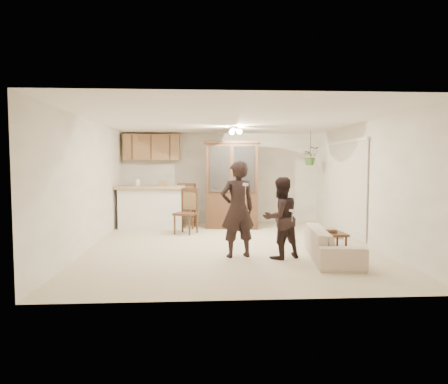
{
  "coord_description": "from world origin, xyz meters",
  "views": [
    {
      "loc": [
        -0.59,
        -7.94,
        1.64
      ],
      "look_at": [
        -0.09,
        0.4,
        1.06
      ],
      "focal_mm": 32.0,
      "sensor_mm": 36.0,
      "label": 1
    }
  ],
  "objects": [
    {
      "name": "hanging_plant",
      "position": [
        2.3,
        2.4,
        1.85
      ],
      "size": [
        0.43,
        0.37,
        0.48
      ],
      "primitive_type": "imported",
      "color": "#335F26",
      "rests_on": "ceiling"
    },
    {
      "name": "child",
      "position": [
        0.8,
        -1.14,
        0.68
      ],
      "size": [
        0.81,
        0.73,
        1.35
      ],
      "primitive_type": "imported",
      "rotation": [
        0.0,
        0.0,
        3.56
      ],
      "color": "black",
      "rests_on": "floor"
    },
    {
      "name": "ceiling",
      "position": [
        0.0,
        0.0,
        2.5
      ],
      "size": [
        5.5,
        6.5,
        0.02
      ],
      "primitive_type": "cube",
      "color": "white",
      "rests_on": "wall_back"
    },
    {
      "name": "chair_hutch_right",
      "position": [
        0.45,
        2.88,
        0.3
      ],
      "size": [
        0.65,
        0.65,
        1.06
      ],
      "rotation": [
        0.0,
        0.0,
        3.73
      ],
      "color": "#3A2715",
      "rests_on": "floor"
    },
    {
      "name": "vertical_blinds",
      "position": [
        2.71,
        0.9,
        1.1
      ],
      "size": [
        0.06,
        2.3,
        2.1
      ],
      "primitive_type": null,
      "color": "beige",
      "rests_on": "wall_right"
    },
    {
      "name": "chair_hutch_left",
      "position": [
        -0.93,
        1.43,
        0.3
      ],
      "size": [
        0.63,
        0.63,
        1.07
      ],
      "rotation": [
        0.0,
        0.0,
        -0.45
      ],
      "color": "#3A2715",
      "rests_on": "floor"
    },
    {
      "name": "sofa",
      "position": [
        1.69,
        -1.26,
        0.37
      ],
      "size": [
        0.97,
        1.95,
        0.73
      ],
      "primitive_type": "imported",
      "rotation": [
        0.0,
        0.0,
        1.44
      ],
      "color": "beige",
      "rests_on": "floor"
    },
    {
      "name": "breakfast_bar",
      "position": [
        -1.85,
        2.35,
        0.5
      ],
      "size": [
        1.6,
        0.55,
        1.0
      ],
      "primitive_type": "cube",
      "color": "white",
      "rests_on": "floor"
    },
    {
      "name": "upper_cabinets",
      "position": [
        -1.9,
        3.07,
        2.1
      ],
      "size": [
        1.5,
        0.34,
        0.7
      ],
      "primitive_type": "cube",
      "color": "brown",
      "rests_on": "wall_back"
    },
    {
      "name": "chair_bar",
      "position": [
        -0.97,
        2.34,
        0.32
      ],
      "size": [
        0.56,
        0.56,
        1.14
      ],
      "rotation": [
        0.0,
        0.0,
        -0.11
      ],
      "color": "#3A2715",
      "rests_on": "floor"
    },
    {
      "name": "side_table",
      "position": [
        1.6,
        -1.47,
        0.26
      ],
      "size": [
        0.47,
        0.47,
        0.55
      ],
      "rotation": [
        0.0,
        0.0,
        0.06
      ],
      "color": "#3A2715",
      "rests_on": "floor"
    },
    {
      "name": "wall_right",
      "position": [
        2.75,
        0.0,
        1.25
      ],
      "size": [
        0.02,
        6.5,
        2.5
      ],
      "primitive_type": "cube",
      "color": "white",
      "rests_on": "ground"
    },
    {
      "name": "controller_child",
      "position": [
        0.94,
        -1.44,
        0.87
      ],
      "size": [
        0.08,
        0.13,
        0.04
      ],
      "primitive_type": "cube",
      "rotation": [
        0.0,
        0.0,
        3.56
      ],
      "color": "silver",
      "rests_on": "child"
    },
    {
      "name": "controller_adult",
      "position": [
        0.16,
        -1.38,
        1.3
      ],
      "size": [
        0.08,
        0.15,
        0.05
      ],
      "primitive_type": "cube",
      "rotation": [
        0.0,
        0.0,
        3.38
      ],
      "color": "silver",
      "rests_on": "adult"
    },
    {
      "name": "wall_left",
      "position": [
        -2.75,
        0.0,
        1.25
      ],
      "size": [
        0.02,
        6.5,
        2.5
      ],
      "primitive_type": "cube",
      "color": "white",
      "rests_on": "ground"
    },
    {
      "name": "ceiling_fixture",
      "position": [
        0.2,
        1.2,
        2.4
      ],
      "size": [
        0.36,
        0.36,
        0.2
      ],
      "primitive_type": null,
      "color": "#FFEDBF",
      "rests_on": "ceiling"
    },
    {
      "name": "plant_cord",
      "position": [
        2.3,
        2.4,
        2.17
      ],
      "size": [
        0.01,
        0.01,
        0.65
      ],
      "primitive_type": "cylinder",
      "color": "black",
      "rests_on": "ceiling"
    },
    {
      "name": "floor",
      "position": [
        0.0,
        0.0,
        0.0
      ],
      "size": [
        6.5,
        6.5,
        0.0
      ],
      "primitive_type": "plane",
      "color": "beige",
      "rests_on": "ground"
    },
    {
      "name": "adult",
      "position": [
        0.07,
        -1.0,
        0.9
      ],
      "size": [
        0.74,
        0.58,
        1.8
      ],
      "primitive_type": "imported",
      "rotation": [
        0.0,
        0.0,
        3.38
      ],
      "color": "black",
      "rests_on": "floor"
    },
    {
      "name": "bar_top",
      "position": [
        -1.85,
        2.35,
        1.05
      ],
      "size": [
        1.75,
        0.7,
        0.08
      ],
      "primitive_type": "cube",
      "color": "tan",
      "rests_on": "breakfast_bar"
    },
    {
      "name": "wall_front",
      "position": [
        0.0,
        -3.25,
        1.25
      ],
      "size": [
        5.5,
        0.02,
        2.5
      ],
      "primitive_type": "cube",
      "color": "white",
      "rests_on": "ground"
    },
    {
      "name": "china_hutch",
      "position": [
        0.23,
        2.21,
        1.1
      ],
      "size": [
        1.47,
        0.72,
        2.22
      ],
      "rotation": [
        0.0,
        0.0,
        -0.13
      ],
      "color": "#3A2715",
      "rests_on": "floor"
    },
    {
      "name": "wall_back",
      "position": [
        0.0,
        3.25,
        1.25
      ],
      "size": [
        5.5,
        0.02,
        2.5
      ],
      "primitive_type": "cube",
      "color": "white",
      "rests_on": "ground"
    }
  ]
}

